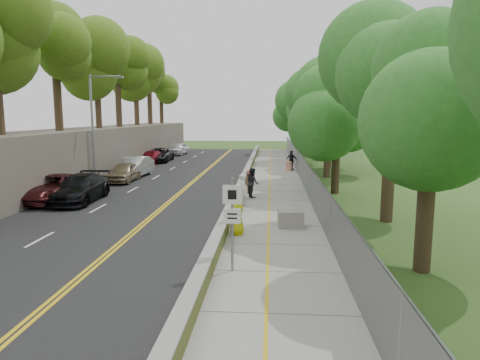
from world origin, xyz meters
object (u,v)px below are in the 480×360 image
signpost (232,214)px  person_far (292,160)px  construction_barrel (289,166)px  car_2 (54,188)px  streetlight (95,122)px  concrete_block (291,219)px  painter_0 (237,213)px

signpost → person_far: size_ratio=1.70×
construction_barrel → car_2: bearing=-134.1°
construction_barrel → car_2: (-14.53, -14.98, 0.34)m
streetlight → construction_barrel: bearing=31.4°
streetlight → concrete_block: (13.66, -11.25, -4.21)m
streetlight → painter_0: streetlight is taller
concrete_block → person_far: bearing=87.2°
concrete_block → car_2: (-13.80, 5.05, 0.40)m
signpost → concrete_block: size_ratio=2.74×
construction_barrel → person_far: 0.92m
concrete_block → person_far: person_far is taller
streetlight → signpost: streetlight is taller
streetlight → signpost: size_ratio=2.58×
person_far → construction_barrel: bearing=93.4°
concrete_block → construction_barrel: bearing=87.9°
construction_barrel → painter_0: (-3.07, -21.45, 0.51)m
concrete_block → car_2: car_2 is taller
concrete_block → painter_0: painter_0 is taller
signpost → painter_0: size_ratio=1.64×
streetlight → signpost: 20.72m
construction_barrel → concrete_block: size_ratio=0.77×
signpost → car_2: size_ratio=0.55×
person_far → painter_0: bearing=105.3°
signpost → construction_barrel: (2.88, 25.80, -1.48)m
streetlight → concrete_block: bearing=-39.5°
signpost → person_far: (3.15, 26.53, -1.00)m
streetlight → car_2: (-0.14, -6.19, -3.82)m
concrete_block → signpost: bearing=-110.4°
painter_0 → streetlight: bearing=41.5°
construction_barrel → person_far: person_far is taller
construction_barrel → person_far: bearing=69.5°
signpost → painter_0: 4.46m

